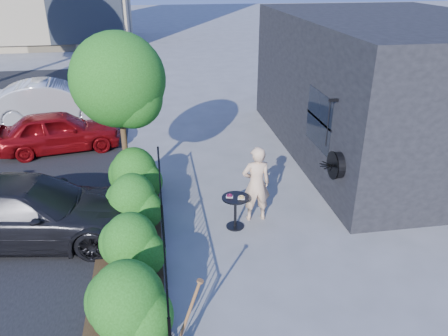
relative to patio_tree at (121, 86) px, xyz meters
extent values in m
plane|color=gray|center=(2.24, -2.76, -2.76)|extent=(120.00, 120.00, 0.00)
cube|color=black|center=(7.74, 1.74, -0.76)|extent=(6.00, 9.00, 4.00)
cube|color=black|center=(4.75, -0.36, -0.96)|extent=(0.04, 1.60, 1.40)
cube|color=black|center=(4.75, -0.36, -0.96)|extent=(0.05, 1.70, 0.06)
cylinder|color=black|center=(4.66, -1.86, -1.51)|extent=(0.18, 0.60, 0.60)
cylinder|color=black|center=(4.56, -1.86, -1.51)|extent=(0.03, 0.64, 0.64)
cube|color=black|center=(4.64, -1.36, -0.16)|extent=(0.25, 0.06, 0.06)
cylinder|color=black|center=(4.56, -1.36, -0.71)|extent=(0.02, 0.02, 1.05)
cylinder|color=black|center=(0.74, -2.76, -2.21)|extent=(0.05, 0.05, 1.10)
cylinder|color=black|center=(0.74, 0.24, -2.21)|extent=(0.05, 0.05, 1.10)
cube|color=black|center=(0.74, -2.76, -1.70)|extent=(0.03, 6.00, 0.03)
cube|color=black|center=(0.74, -2.76, -2.66)|extent=(0.03, 6.00, 0.03)
cylinder|color=black|center=(0.74, -5.46, -2.21)|extent=(0.02, 0.02, 1.04)
cylinder|color=black|center=(0.74, -5.26, -2.21)|extent=(0.02, 0.02, 1.04)
cylinder|color=black|center=(0.74, -5.06, -2.21)|extent=(0.02, 0.02, 1.04)
cylinder|color=black|center=(0.74, -4.86, -2.21)|extent=(0.02, 0.02, 1.04)
cylinder|color=black|center=(0.74, -4.66, -2.21)|extent=(0.02, 0.02, 1.04)
cylinder|color=black|center=(0.74, -4.46, -2.21)|extent=(0.02, 0.02, 1.04)
cylinder|color=black|center=(0.74, -4.26, -2.21)|extent=(0.02, 0.02, 1.04)
cylinder|color=black|center=(0.74, -4.06, -2.21)|extent=(0.02, 0.02, 1.04)
cylinder|color=black|center=(0.74, -3.86, -2.21)|extent=(0.02, 0.02, 1.04)
cylinder|color=black|center=(0.74, -3.66, -2.21)|extent=(0.02, 0.02, 1.04)
cylinder|color=black|center=(0.74, -3.46, -2.21)|extent=(0.02, 0.02, 1.04)
cylinder|color=black|center=(0.74, -3.26, -2.21)|extent=(0.02, 0.02, 1.04)
cylinder|color=black|center=(0.74, -3.06, -2.21)|extent=(0.02, 0.02, 1.04)
cylinder|color=black|center=(0.74, -2.86, -2.21)|extent=(0.02, 0.02, 1.04)
cylinder|color=black|center=(0.74, -2.66, -2.21)|extent=(0.02, 0.02, 1.04)
cylinder|color=black|center=(0.74, -2.46, -2.21)|extent=(0.02, 0.02, 1.04)
cylinder|color=black|center=(0.74, -2.26, -2.21)|extent=(0.02, 0.02, 1.04)
cylinder|color=black|center=(0.74, -2.06, -2.21)|extent=(0.02, 0.02, 1.04)
cylinder|color=black|center=(0.74, -1.86, -2.21)|extent=(0.02, 0.02, 1.04)
cylinder|color=black|center=(0.74, -1.66, -2.21)|extent=(0.02, 0.02, 1.04)
cylinder|color=black|center=(0.74, -1.46, -2.21)|extent=(0.02, 0.02, 1.04)
cylinder|color=black|center=(0.74, -1.26, -2.21)|extent=(0.02, 0.02, 1.04)
cylinder|color=black|center=(0.74, -1.06, -2.21)|extent=(0.02, 0.02, 1.04)
cylinder|color=black|center=(0.74, -0.86, -2.21)|extent=(0.02, 0.02, 1.04)
cylinder|color=black|center=(0.74, -0.66, -2.21)|extent=(0.02, 0.02, 1.04)
cylinder|color=black|center=(0.74, -0.46, -2.21)|extent=(0.02, 0.02, 1.04)
cylinder|color=black|center=(0.74, -0.26, -2.21)|extent=(0.02, 0.02, 1.04)
cylinder|color=black|center=(0.74, -0.06, -2.21)|extent=(0.02, 0.02, 1.04)
cylinder|color=black|center=(0.74, 0.14, -2.21)|extent=(0.02, 0.02, 1.04)
cube|color=#382616|center=(0.04, -2.76, -2.72)|extent=(1.30, 6.00, 0.08)
ellipsoid|color=#1E5012|center=(0.14, -4.96, -2.06)|extent=(1.10, 1.10, 1.24)
ellipsoid|color=#1E5012|center=(0.14, -3.36, -2.06)|extent=(1.10, 1.10, 1.24)
ellipsoid|color=#1E5012|center=(0.14, -1.86, -2.06)|extent=(1.10, 1.10, 1.24)
ellipsoid|color=#1E5012|center=(0.14, -0.46, -2.06)|extent=(1.10, 1.10, 1.24)
cylinder|color=#3F2B19|center=(-0.06, 0.04, -1.56)|extent=(0.14, 0.14, 2.40)
sphere|color=#1E5012|center=(-0.06, 0.04, 0.08)|extent=(2.20, 2.20, 2.20)
sphere|color=#1E5012|center=(0.24, -0.16, -0.25)|extent=(1.43, 1.43, 1.43)
cylinder|color=black|center=(2.32, -2.06, -2.03)|extent=(0.60, 0.60, 0.03)
cylinder|color=black|center=(2.32, -2.06, -2.40)|extent=(0.06, 0.06, 0.72)
cylinder|color=black|center=(2.32, -2.06, -2.75)|extent=(0.40, 0.40, 0.03)
cube|color=white|center=(2.20, -2.01, -2.01)|extent=(0.18, 0.18, 0.01)
cube|color=white|center=(2.44, -2.12, -2.01)|extent=(0.18, 0.18, 0.01)
torus|color=#480C1C|center=(2.20, -2.01, -1.99)|extent=(0.13, 0.13, 0.04)
torus|color=#B2884C|center=(2.44, -2.12, -1.99)|extent=(0.13, 0.13, 0.04)
imported|color=beige|center=(2.84, -1.78, -1.88)|extent=(0.65, 0.43, 1.78)
cylinder|color=brown|center=(1.02, -5.35, -2.04)|extent=(0.42, 0.05, 1.19)
cylinder|color=brown|center=(1.20, -5.35, -1.45)|extent=(0.10, 0.10, 0.06)
imported|color=maroon|center=(-2.26, 3.17, -2.14)|extent=(3.89, 2.10, 1.26)
imported|color=silver|center=(-2.98, 6.27, -2.03)|extent=(4.62, 2.09, 1.47)
imported|color=black|center=(-2.01, -1.81, -2.08)|extent=(4.89, 2.49, 1.36)
camera|label=1|loc=(0.76, -10.17, 2.55)|focal=35.00mm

